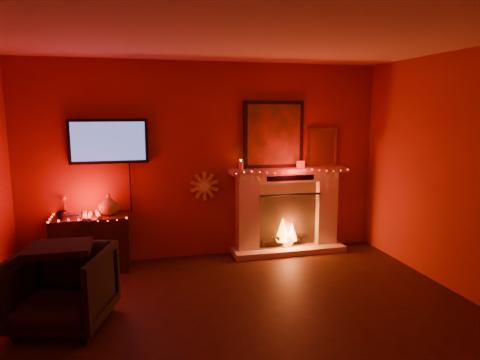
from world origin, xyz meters
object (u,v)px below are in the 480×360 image
object	(u,v)px
console_table	(92,240)
armchair	(63,288)
sunburst_clock	(204,186)
fireplace	(287,202)
tv	(109,141)

from	to	relation	value
console_table	armchair	world-z (taller)	console_table
sunburst_clock	console_table	xyz separation A→B (m)	(-1.50, -0.22, -0.60)
sunburst_clock	console_table	size ratio (longest dim) A/B	0.40
fireplace	console_table	distance (m)	2.72
sunburst_clock	armchair	size ratio (longest dim) A/B	0.48
fireplace	armchair	distance (m)	3.27
fireplace	sunburst_clock	distance (m)	1.23
armchair	console_table	bearing A→B (deg)	101.60
tv	armchair	bearing A→B (deg)	-103.17
fireplace	tv	size ratio (longest dim) A/B	1.76
tv	sunburst_clock	size ratio (longest dim) A/B	3.10
tv	console_table	bearing A→B (deg)	-142.62
tv	console_table	size ratio (longest dim) A/B	1.25
sunburst_clock	armchair	bearing A→B (deg)	-134.07
sunburst_clock	armchair	xyz separation A→B (m)	(-1.64, -1.69, -0.62)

